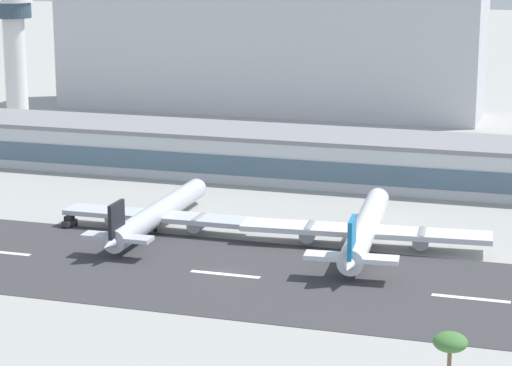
{
  "coord_description": "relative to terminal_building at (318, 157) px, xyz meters",
  "views": [
    {
      "loc": [
        53.64,
        -154.97,
        53.67
      ],
      "look_at": [
        -4.2,
        31.55,
        7.97
      ],
      "focal_mm": 72.86,
      "sensor_mm": 36.0,
      "label": 1
    }
  ],
  "objects": [
    {
      "name": "runway_centreline_dash_5",
      "position": [
        42.14,
        -72.56,
        -5.32
      ],
      "size": [
        12.0,
        1.2,
        0.01
      ],
      "primitive_type": "cube",
      "color": "white",
      "rests_on": "runway_strip"
    },
    {
      "name": "palm_tree_2",
      "position": [
        43.85,
        -116.14,
        4.12
      ],
      "size": [
        3.93,
        3.93,
        10.94
      ],
      "color": "brown",
      "rests_on": "ground_plane"
    },
    {
      "name": "ground_plane",
      "position": [
        1.71,
        -71.73,
        -5.41
      ],
      "size": [
        1400.0,
        1400.0,
        0.0
      ],
      "primitive_type": "plane",
      "color": "#9E9E99"
    },
    {
      "name": "control_tower",
      "position": [
        -94.4,
        29.57,
        17.29
      ],
      "size": [
        11.06,
        11.06,
        38.28
      ],
      "color": "silver",
      "rests_on": "ground_plane"
    },
    {
      "name": "airliner_black_tail_gate_0",
      "position": [
        -18.78,
        -51.71,
        -2.25
      ],
      "size": [
        36.92,
        47.37,
        9.89
      ],
      "rotation": [
        0.0,
        0.0,
        1.58
      ],
      "color": "silver",
      "rests_on": "ground_plane"
    },
    {
      "name": "service_baggage_tug_1",
      "position": [
        -35.88,
        -53.6,
        -4.36
      ],
      "size": [
        2.22,
        3.38,
        2.2
      ],
      "rotation": [
        0.0,
        0.0,
        1.44
      ],
      "color": "#2D3338",
      "rests_on": "ground_plane"
    },
    {
      "name": "airliner_blue_tail_gate_1",
      "position": [
        21.1,
        -51.09,
        -2.1
      ],
      "size": [
        45.15,
        49.77,
        10.39
      ],
      "rotation": [
        0.0,
        0.0,
        1.66
      ],
      "color": "silver",
      "rests_on": "ground_plane"
    },
    {
      "name": "terminal_building",
      "position": [
        0.0,
        0.0,
        0.0
      ],
      "size": [
        208.66,
        22.06,
        10.8
      ],
      "color": "silver",
      "rests_on": "ground_plane"
    },
    {
      "name": "distant_hotel_block",
      "position": [
        -39.65,
        92.59,
        15.04
      ],
      "size": [
        135.53,
        31.66,
        40.89
      ],
      "primitive_type": "cube",
      "color": "#BCBCC1",
      "rests_on": "ground_plane"
    },
    {
      "name": "runway_strip",
      "position": [
        1.71,
        -72.56,
        -5.37
      ],
      "size": [
        800.0,
        39.44,
        0.08
      ],
      "primitive_type": "cube",
      "color": "#38383A",
      "rests_on": "ground_plane"
    },
    {
      "name": "runway_centreline_dash_3",
      "position": [
        -39.86,
        -72.56,
        -5.32
      ],
      "size": [
        12.0,
        1.2,
        0.01
      ],
      "primitive_type": "cube",
      "color": "white",
      "rests_on": "runway_strip"
    },
    {
      "name": "runway_centreline_dash_4",
      "position": [
        2.23,
        -72.56,
        -5.32
      ],
      "size": [
        12.0,
        1.2,
        0.01
      ],
      "primitive_type": "cube",
      "color": "white",
      "rests_on": "runway_strip"
    }
  ]
}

